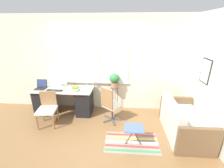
{
  "coord_description": "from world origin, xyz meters",
  "views": [
    {
      "loc": [
        0.68,
        -3.43,
        2.32
      ],
      "look_at": [
        0.42,
        0.17,
        0.98
      ],
      "focal_mm": 24.0,
      "sensor_mm": 36.0,
      "label": 1
    }
  ],
  "objects": [
    {
      "name": "ground_plane",
      "position": [
        0.0,
        0.0,
        0.0
      ],
      "size": [
        14.0,
        14.0,
        0.0
      ],
      "primitive_type": "plane",
      "color": "brown"
    },
    {
      "name": "wall_back_with_window",
      "position": [
        0.0,
        0.75,
        1.36
      ],
      "size": [
        9.0,
        0.12,
        2.7
      ],
      "color": "beige",
      "rests_on": "ground_plane"
    },
    {
      "name": "desk_lamp",
      "position": [
        -0.3,
        0.51,
        1.04
      ],
      "size": [
        0.14,
        0.14,
        0.4
      ],
      "color": "#BCB299",
      "rests_on": "desk"
    },
    {
      "name": "couch_loveseat",
      "position": [
        2.09,
        -0.43,
        0.29
      ],
      "size": [
        0.79,
        1.4,
        0.79
      ],
      "rotation": [
        0.0,
        0.0,
        1.57
      ],
      "color": "beige",
      "rests_on": "ground_plane"
    },
    {
      "name": "book_stack",
      "position": [
        -0.58,
        0.22,
        0.81
      ],
      "size": [
        0.23,
        0.18,
        0.12
      ],
      "color": "green",
      "rests_on": "desk"
    },
    {
      "name": "floor_rug_striped",
      "position": [
        0.92,
        -0.81,
        0.0
      ],
      "size": [
        1.16,
        0.66,
        0.01
      ],
      "color": "gray",
      "rests_on": "ground_plane"
    },
    {
      "name": "plant_stand",
      "position": [
        0.47,
        0.59,
        0.61
      ],
      "size": [
        0.22,
        0.22,
        0.72
      ],
      "color": "#333338",
      "rests_on": "ground_plane"
    },
    {
      "name": "desk",
      "position": [
        -0.97,
        0.33,
        0.39
      ],
      "size": [
        1.66,
        0.67,
        0.75
      ],
      "color": "beige",
      "rests_on": "ground_plane"
    },
    {
      "name": "potted_plant",
      "position": [
        0.47,
        0.59,
        0.95
      ],
      "size": [
        0.29,
        0.29,
        0.4
      ],
      "color": "#9E6B4C",
      "rests_on": "plant_stand"
    },
    {
      "name": "office_chair_swivel",
      "position": [
        0.4,
        -0.04,
        0.5
      ],
      "size": [
        0.56,
        0.57,
        0.97
      ],
      "rotation": [
        0.0,
        0.0,
        2.5
      ],
      "color": "#47474C",
      "rests_on": "ground_plane"
    },
    {
      "name": "monitor",
      "position": [
        -1.12,
        0.45,
        1.0
      ],
      "size": [
        0.47,
        0.19,
        0.49
      ],
      "color": "silver",
      "rests_on": "desk"
    },
    {
      "name": "keyboard",
      "position": [
        -1.13,
        0.16,
        0.76
      ],
      "size": [
        0.44,
        0.12,
        0.02
      ],
      "color": "black",
      "rests_on": "desk"
    },
    {
      "name": "folding_stool",
      "position": [
        0.95,
        -0.85,
        0.38
      ],
      "size": [
        0.39,
        0.33,
        0.43
      ],
      "color": "slate",
      "rests_on": "ground_plane"
    },
    {
      "name": "laptop",
      "position": [
        -1.58,
        0.31,
        0.8
      ],
      "size": [
        0.29,
        0.27,
        0.23
      ],
      "color": "black",
      "rests_on": "desk"
    },
    {
      "name": "wall_right_with_picture",
      "position": [
        2.61,
        -0.0,
        1.35
      ],
      "size": [
        0.08,
        9.0,
        2.7
      ],
      "color": "beige",
      "rests_on": "ground_plane"
    },
    {
      "name": "mouse",
      "position": [
        -0.85,
        0.19,
        0.76
      ],
      "size": [
        0.03,
        0.06,
        0.03
      ],
      "color": "silver",
      "rests_on": "desk"
    },
    {
      "name": "desk_chair_wooden",
      "position": [
        -1.17,
        -0.26,
        0.46
      ],
      "size": [
        0.49,
        0.5,
        0.84
      ],
      "rotation": [
        0.0,
        0.0,
        0.14
      ],
      "color": "olive",
      "rests_on": "ground_plane"
    }
  ]
}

